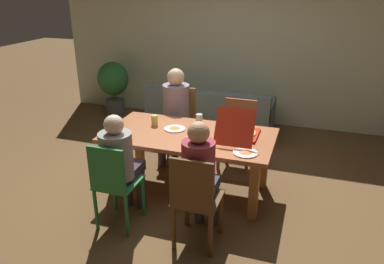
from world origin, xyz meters
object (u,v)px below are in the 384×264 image
(chair_0, at_px, (114,182))
(drinking_glass_1, at_px, (155,120))
(drinking_glass_2, at_px, (202,147))
(chair_1, at_px, (179,118))
(plate_1, at_px, (196,138))
(plate_2, at_px, (245,152))
(potted_plant, at_px, (113,83))
(person_2, at_px, (200,172))
(plate_0, at_px, (175,128))
(chair_3, at_px, (238,130))
(person_0, at_px, (120,159))
(pizza_box_0, at_px, (239,132))
(person_1, at_px, (175,108))
(dining_table, at_px, (189,142))
(drinking_glass_0, at_px, (199,119))
(couch, at_px, (210,117))

(chair_0, height_order, drinking_glass_1, chair_0)
(drinking_glass_1, relative_size, drinking_glass_2, 1.10)
(chair_1, bearing_deg, plate_1, -60.21)
(plate_2, bearing_deg, potted_plant, 139.56)
(chair_0, distance_m, person_2, 0.87)
(chair_1, relative_size, plate_0, 3.90)
(chair_3, xyz_separation_m, plate_2, (0.32, -1.21, 0.26))
(drinking_glass_1, height_order, potted_plant, potted_plant)
(chair_1, xyz_separation_m, plate_1, (0.58, -1.01, 0.18))
(person_0, bearing_deg, plate_2, 21.11)
(plate_0, xyz_separation_m, drinking_glass_2, (0.48, -0.49, 0.05))
(chair_1, height_order, plate_2, chair_1)
(chair_1, distance_m, plate_0, 0.89)
(person_0, distance_m, pizza_box_0, 1.32)
(person_1, distance_m, plate_1, 1.05)
(dining_table, distance_m, person_0, 0.89)
(dining_table, bearing_deg, chair_0, -116.85)
(person_2, xyz_separation_m, drinking_glass_0, (-0.37, 1.15, 0.07))
(plate_0, distance_m, drinking_glass_2, 0.69)
(plate_0, bearing_deg, plate_2, -23.29)
(potted_plant, bearing_deg, person_2, -48.98)
(plate_0, relative_size, drinking_glass_0, 2.19)
(chair_1, xyz_separation_m, drinking_glass_2, (0.74, -1.32, 0.23))
(person_1, distance_m, pizza_box_0, 1.21)
(person_0, distance_m, drinking_glass_2, 0.82)
(drinking_glass_2, bearing_deg, drinking_glass_0, 109.59)
(dining_table, distance_m, chair_1, 1.02)
(chair_0, relative_size, person_2, 0.76)
(person_0, xyz_separation_m, chair_1, (0.00, 1.66, -0.14))
(person_1, relative_size, couch, 0.64)
(chair_0, height_order, chair_3, chair_0)
(plate_1, bearing_deg, chair_3, 75.59)
(person_0, bearing_deg, potted_plant, 120.64)
(person_1, distance_m, drinking_glass_2, 1.39)
(person_2, bearing_deg, person_1, 118.24)
(person_0, relative_size, drinking_glass_2, 10.42)
(chair_3, height_order, drinking_glass_1, chair_3)
(chair_0, xyz_separation_m, couch, (0.20, 2.74, -0.25))
(dining_table, distance_m, person_2, 0.89)
(person_2, distance_m, potted_plant, 3.89)
(plate_0, xyz_separation_m, potted_plant, (-1.98, 2.06, -0.15))
(plate_0, distance_m, drinking_glass_0, 0.35)
(plate_0, xyz_separation_m, couch, (-0.06, 1.75, -0.46))
(person_1, distance_m, potted_plant, 2.21)
(chair_3, xyz_separation_m, plate_0, (-0.58, -0.82, 0.26))
(chair_3, bearing_deg, drinking_glass_1, -137.92)
(plate_1, bearing_deg, plate_0, 150.29)
(dining_table, height_order, drinking_glass_1, drinking_glass_1)
(chair_1, bearing_deg, pizza_box_0, -39.10)
(person_2, bearing_deg, drinking_glass_0, 107.78)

